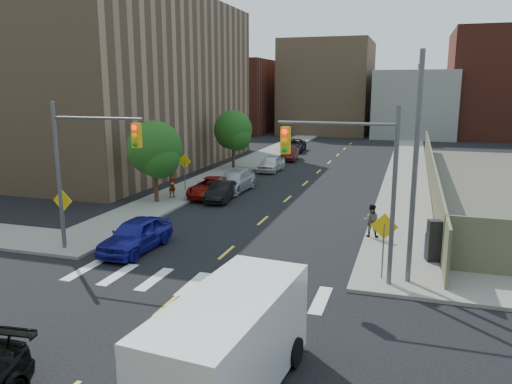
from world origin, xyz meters
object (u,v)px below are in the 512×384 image
Objects in this scene: pedestrian_west at (172,185)px; pedestrian_east at (371,221)px; parked_car_grey at (293,145)px; mailbox at (433,243)px; parked_car_red at (211,187)px; parked_car_maroon at (290,154)px; cargo_van at (232,340)px; payphone at (434,241)px; parked_car_black at (221,191)px; parked_car_blue at (136,235)px; parked_car_silver at (234,181)px; parked_car_white at (271,164)px.

pedestrian_west is 1.01× the size of pedestrian_east.
parked_car_grey is 3.67× the size of mailbox.
parked_car_red is at bearing 129.34° from mailbox.
parked_car_grey is at bearing -69.93° from pedestrian_east.
parked_car_maroon is at bearing -83.92° from parked_car_grey.
cargo_van is at bearing 81.36° from pedestrian_east.
pedestrian_east is at bearing -73.84° from parked_car_maroon.
parked_car_grey is 2.96× the size of payphone.
parked_car_maroon is 0.69× the size of cargo_van.
parked_car_black is at bearing 117.32° from cargo_van.
parked_car_blue reaches higher than parked_car_black.
parked_car_blue is 13.63m from mailbox.
pedestrian_east is (10.50, 5.15, 0.21)m from parked_car_blue.
parked_car_black is 2.37× the size of pedestrian_east.
parked_car_silver is at bearing 88.45° from parked_car_black.
parked_car_grey is 38.63m from mailbox.
pedestrian_east is (11.65, -6.94, 0.30)m from parked_car_red.
payphone reaches higher than parked_car_white.
parked_car_grey is (-1.07, 23.90, 0.01)m from parked_car_silver.
parked_car_blue is at bearing -92.38° from parked_car_grey.
parked_car_red is 1.18× the size of parked_car_maroon.
parked_car_silver reaches higher than parked_car_black.
parked_car_silver reaches higher than parked_car_white.
parked_car_blue is at bearing -87.43° from parked_car_white.
parked_car_black is at bearing -87.43° from parked_car_white.
parked_car_black is at bearing 130.75° from payphone.
payphone is at bearing -70.96° from parked_car_maroon.
parked_car_blue reaches higher than parked_car_red.
mailbox reaches higher than parked_car_white.
parked_car_silver is at bearing 115.06° from cargo_van.
parked_car_blue is 2.47× the size of payphone.
parked_car_black is 0.66× the size of cargo_van.
pedestrian_east reaches higher than parked_car_silver.
parked_car_silver is 18.22m from payphone.
parked_car_red is 19.08m from parked_car_maroon.
payphone is 1.10× the size of pedestrian_east.
parked_car_grey is at bearing 89.06° from parked_car_red.
cargo_van is at bearing -66.84° from parked_car_silver.
payphone is at bearing -55.52° from parked_car_white.
parked_car_red is 2.94× the size of pedestrian_east.
parked_car_red is at bearing -108.97° from parked_car_silver.
parked_car_black is 0.73× the size of parked_car_grey.
parked_car_white is 2.49× the size of pedestrian_west.
parked_car_white is (0.00, 12.62, 0.07)m from parked_car_black.
parked_car_white is at bearing -95.84° from parked_car_maroon.
payphone reaches higher than pedestrian_east.
pedestrian_east is at bearing -32.05° from parked_car_red.
parked_car_white reaches higher than parked_car_black.
parked_car_white is 25.14m from mailbox.
cargo_van is at bearing -131.25° from mailbox.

